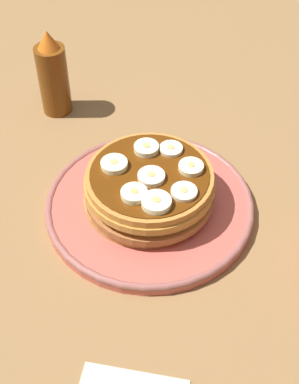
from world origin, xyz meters
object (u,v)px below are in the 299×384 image
object	(u,v)px
banana_slice_4	(171,149)
banana_slice_6	(114,165)
banana_slice_1	(133,194)
syrup_bottle	(53,76)
banana_slice_3	(146,148)
banana_slice_7	(156,203)
pancake_stack	(149,187)
plate	(150,204)
banana_slice_0	(151,177)
banana_slice_5	(184,192)
banana_slice_2	(191,167)

from	to	relation	value
banana_slice_4	banana_slice_6	distance (cm)	7.80
banana_slice_1	syrup_bottle	distance (cm)	28.45
banana_slice_3	banana_slice_7	bearing A→B (deg)	-57.60
pancake_stack	plate	bearing A→B (deg)	-42.42
banana_slice_4	banana_slice_7	bearing A→B (deg)	-76.46
banana_slice_0	banana_slice_5	xyz separation A→B (cm)	(4.60, -0.64, -0.06)
banana_slice_5	banana_slice_6	world-z (taller)	banana_slice_6
pancake_stack	syrup_bottle	distance (cm)	26.09
banana_slice_2	banana_slice_1	bearing A→B (deg)	-121.96
banana_slice_4	banana_slice_5	distance (cm)	7.81
banana_slice_0	banana_slice_7	size ratio (longest dim) A/B	0.95
syrup_bottle	banana_slice_3	bearing A→B (deg)	-25.28
plate	banana_slice_0	world-z (taller)	banana_slice_0
plate	banana_slice_2	world-z (taller)	banana_slice_2
banana_slice_1	banana_slice_5	bearing A→B (deg)	28.90
plate	syrup_bottle	bearing A→B (deg)	149.45
banana_slice_2	banana_slice_6	world-z (taller)	same
banana_slice_0	banana_slice_4	world-z (taller)	banana_slice_0
banana_slice_7	banana_slice_6	bearing A→B (deg)	153.83
banana_slice_6	pancake_stack	bearing A→B (deg)	11.02
pancake_stack	banana_slice_3	bearing A→B (deg)	120.04
banana_slice_6	banana_slice_7	distance (cm)	8.34
banana_slice_2	banana_slice_7	xyz separation A→B (cm)	(-1.37, -7.31, 0.07)
banana_slice_4	pancake_stack	bearing A→B (deg)	-99.17
banana_slice_2	banana_slice_6	size ratio (longest dim) A/B	0.93
plate	banana_slice_4	size ratio (longest dim) A/B	8.99
banana_slice_3	pancake_stack	bearing A→B (deg)	-59.96
banana_slice_1	banana_slice_4	xyz separation A→B (cm)	(0.80, 9.31, -0.14)
banana_slice_1	banana_slice_3	distance (cm)	8.20
banana_slice_1	banana_slice_3	xyz separation A→B (cm)	(-2.07, 7.94, 0.02)
banana_slice_7	syrup_bottle	size ratio (longest dim) A/B	0.26
plate	banana_slice_4	xyz separation A→B (cm)	(0.69, 5.05, 5.86)
banana_slice_3	banana_slice_6	bearing A→B (deg)	-117.78
banana_slice_0	banana_slice_1	distance (cm)	3.62
banana_slice_6	syrup_bottle	distance (cm)	22.82
banana_slice_1	banana_slice_5	world-z (taller)	banana_slice_1
banana_slice_0	banana_slice_5	world-z (taller)	banana_slice_0
banana_slice_6	banana_slice_0	bearing A→B (deg)	0.64
banana_slice_3	syrup_bottle	size ratio (longest dim) A/B	0.23
banana_slice_0	banana_slice_4	bearing A→B (deg)	88.87
banana_slice_2	banana_slice_5	xyz separation A→B (cm)	(0.83, -4.22, -0.09)
pancake_stack	banana_slice_6	distance (cm)	5.35
banana_slice_5	banana_slice_7	world-z (taller)	banana_slice_7
plate	syrup_bottle	world-z (taller)	syrup_bottle
banana_slice_2	banana_slice_4	size ratio (longest dim) A/B	1.04
banana_slice_1	banana_slice_7	distance (cm)	3.08
pancake_stack	banana_slice_6	xyz separation A→B (cm)	(-4.41, -0.86, 2.91)
banana_slice_1	syrup_bottle	world-z (taller)	syrup_bottle
banana_slice_2	banana_slice_5	world-z (taller)	banana_slice_2
banana_slice_0	banana_slice_6	bearing A→B (deg)	-179.36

